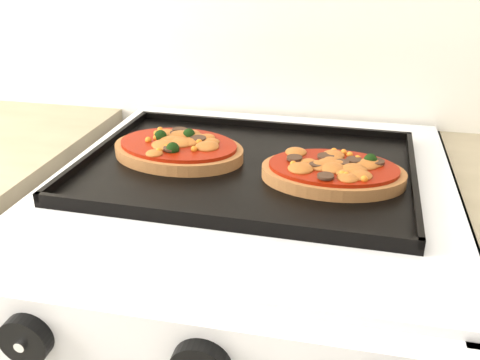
% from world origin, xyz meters
% --- Properties ---
extents(control_panel, '(0.60, 0.02, 0.09)m').
position_xyz_m(control_panel, '(0.04, 1.39, 0.85)').
color(control_panel, silver).
rests_on(control_panel, stove).
extents(knob_left, '(0.06, 0.02, 0.06)m').
position_xyz_m(knob_left, '(-0.13, 1.37, 0.85)').
color(knob_left, black).
rests_on(knob_left, control_panel).
extents(baking_tray, '(0.50, 0.37, 0.02)m').
position_xyz_m(baking_tray, '(0.03, 1.71, 0.92)').
color(baking_tray, black).
rests_on(baking_tray, stove).
extents(pizza_left, '(0.23, 0.18, 0.03)m').
position_xyz_m(pizza_left, '(-0.08, 1.73, 0.94)').
color(pizza_left, '#A8683A').
rests_on(pizza_left, baking_tray).
extents(pizza_right, '(0.21, 0.14, 0.03)m').
position_xyz_m(pizza_right, '(0.16, 1.69, 0.93)').
color(pizza_right, '#A8683A').
rests_on(pizza_right, baking_tray).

